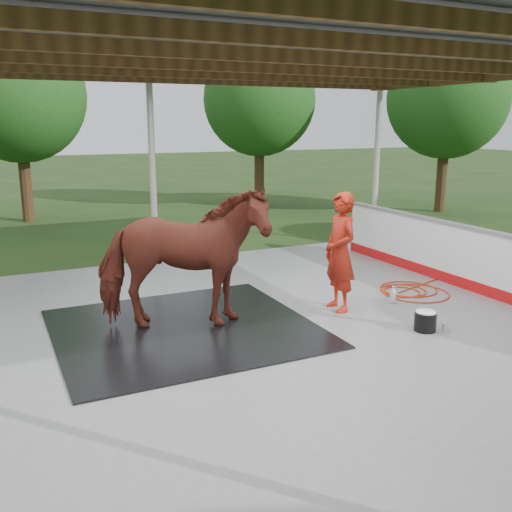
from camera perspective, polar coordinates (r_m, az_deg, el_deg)
name	(u,v)px	position (r m, az deg, el deg)	size (l,w,h in m)	color
ground	(248,339)	(8.19, -0.77, -8.31)	(100.00, 100.00, 0.00)	#1E3814
concrete_slab	(248,337)	(8.18, -0.78, -8.15)	(12.00, 10.00, 0.05)	slate
pavilion_structure	(247,45)	(7.68, -0.87, 20.39)	(12.60, 10.60, 4.05)	beige
dasher_board	(488,265)	(10.70, 22.18, -0.82)	(0.16, 8.00, 1.15)	#B70F11
tree_belt	(240,66)	(8.60, -1.60, 18.43)	(28.00, 28.00, 5.80)	#382314
rubber_mat	(184,328)	(8.49, -7.17, -7.17)	(3.65, 3.42, 0.03)	black
horse	(182,259)	(8.19, -7.38, -0.30)	(1.11, 2.44, 2.06)	maroon
handler	(340,252)	(9.13, 8.41, 0.39)	(0.70, 0.46, 1.91)	#AF2112
wash_bucket	(425,321)	(8.67, 16.57, -6.23)	(0.32, 0.32, 0.29)	black
soap_bottle_a	(393,294)	(9.84, 13.54, -3.76)	(0.11, 0.11, 0.29)	silver
soap_bottle_b	(446,325)	(8.79, 18.43, -6.55)	(0.08, 0.08, 0.17)	#338CD8
hose_coil	(409,291)	(10.58, 15.10, -3.41)	(1.57, 1.34, 0.02)	#B52B0C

